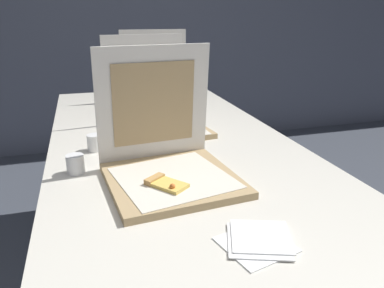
# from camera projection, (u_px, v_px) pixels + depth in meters

# --- Properties ---
(wall_back) EXTENTS (10.00, 0.10, 2.60)m
(wall_back) POSITION_uv_depth(u_px,v_px,m) (113.00, 4.00, 3.26)
(wall_back) COLOR slate
(wall_back) RESTS_ON ground
(table) EXTENTS (0.94, 2.23, 0.75)m
(table) POSITION_uv_depth(u_px,v_px,m) (175.00, 156.00, 1.46)
(table) COLOR silver
(table) RESTS_ON ground
(pizza_box_front) EXTENTS (0.41, 0.41, 0.39)m
(pizza_box_front) POSITION_uv_depth(u_px,v_px,m) (168.00, 162.00, 1.13)
(pizza_box_front) COLOR tan
(pizza_box_front) RESTS_ON table
(pizza_box_middle) EXTENTS (0.42, 0.42, 0.40)m
(pizza_box_middle) POSITION_uv_depth(u_px,v_px,m) (155.00, 117.00, 1.62)
(pizza_box_middle) COLOR tan
(pizza_box_middle) RESTS_ON table
(pizza_box_back) EXTENTS (0.39, 0.40, 0.40)m
(pizza_box_back) POSITION_uv_depth(u_px,v_px,m) (158.00, 95.00, 2.04)
(pizza_box_back) COLOR tan
(pizza_box_back) RESTS_ON table
(cup_white_near_center) EXTENTS (0.06, 0.06, 0.06)m
(cup_white_near_center) POSITION_uv_depth(u_px,v_px,m) (75.00, 164.00, 1.18)
(cup_white_near_center) COLOR white
(cup_white_near_center) RESTS_ON table
(cup_white_mid) EXTENTS (0.06, 0.06, 0.06)m
(cup_white_mid) POSITION_uv_depth(u_px,v_px,m) (95.00, 143.00, 1.38)
(cup_white_mid) COLOR white
(cup_white_mid) RESTS_ON table
(napkin_pile) EXTENTS (0.19, 0.19, 0.01)m
(napkin_pile) POSITION_uv_depth(u_px,v_px,m) (258.00, 241.00, 0.83)
(napkin_pile) COLOR white
(napkin_pile) RESTS_ON table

